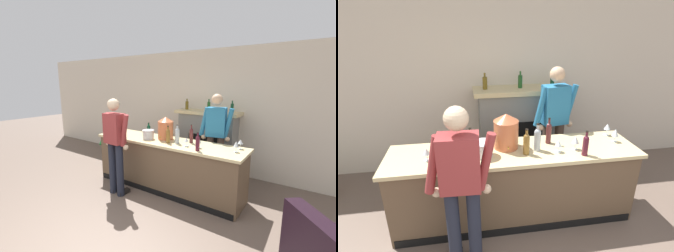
% 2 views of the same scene
% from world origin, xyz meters
% --- Properties ---
extents(wall_back_panel, '(12.00, 0.07, 2.75)m').
position_xyz_m(wall_back_panel, '(0.00, 3.65, 1.38)').
color(wall_back_panel, beige).
rests_on(wall_back_panel, ground_plane).
extents(bar_counter, '(2.97, 0.73, 0.95)m').
position_xyz_m(bar_counter, '(-0.18, 2.20, 0.48)').
color(bar_counter, brown).
rests_on(bar_counter, ground_plane).
extents(fireplace_stone, '(1.41, 0.52, 1.67)m').
position_xyz_m(fireplace_stone, '(0.11, 3.39, 0.71)').
color(fireplace_stone, gray).
rests_on(fireplace_stone, ground_plane).
extents(potted_plant_corner, '(0.41, 0.40, 0.63)m').
position_xyz_m(potted_plant_corner, '(-2.86, 3.03, 0.32)').
color(potted_plant_corner, '#A06539').
rests_on(potted_plant_corner, ground_plane).
extents(person_customer, '(0.66, 0.32, 1.75)m').
position_xyz_m(person_customer, '(-0.81, 1.51, 0.97)').
color(person_customer, '#1D212E').
rests_on(person_customer, ground_plane).
extents(person_bartender, '(0.65, 0.35, 1.81)m').
position_xyz_m(person_bartender, '(0.52, 2.85, 1.01)').
color(person_bartender, '#4F3E33').
rests_on(person_bartender, ground_plane).
extents(copper_dispenser, '(0.30, 0.34, 0.43)m').
position_xyz_m(copper_dispenser, '(-0.27, 2.30, 1.17)').
color(copper_dispenser, '#BE623C').
rests_on(copper_dispenser, bar_counter).
extents(ice_bucket_steel, '(0.23, 0.23, 0.17)m').
position_xyz_m(ice_bucket_steel, '(-0.56, 2.13, 1.04)').
color(ice_bucket_steel, silver).
rests_on(ice_bucket_steel, bar_counter).
extents(wine_bottle_burgundy_dark, '(0.08, 0.08, 0.34)m').
position_xyz_m(wine_bottle_burgundy_dark, '(0.08, 2.16, 1.10)').
color(wine_bottle_burgundy_dark, '#9DA8AE').
rests_on(wine_bottle_burgundy_dark, bar_counter).
extents(wine_bottle_merlot_tall, '(0.07, 0.07, 0.33)m').
position_xyz_m(wine_bottle_merlot_tall, '(0.27, 2.33, 1.10)').
color(wine_bottle_merlot_tall, '#4C1F20').
rests_on(wine_bottle_merlot_tall, bar_counter).
extents(wine_bottle_port_short, '(0.07, 0.07, 0.28)m').
position_xyz_m(wine_bottle_port_short, '(-0.69, 2.31, 1.08)').
color(wine_bottle_port_short, '#0B3821').
rests_on(wine_bottle_port_short, bar_counter).
extents(wine_bottle_riesling_slim, '(0.07, 0.07, 0.30)m').
position_xyz_m(wine_bottle_riesling_slim, '(0.58, 1.96, 1.08)').
color(wine_bottle_riesling_slim, '#4D1826').
rests_on(wine_bottle_riesling_slim, bar_counter).
extents(wine_bottle_cabernet_heavy, '(0.07, 0.07, 0.31)m').
position_xyz_m(wine_bottle_cabernet_heavy, '(-0.07, 2.09, 1.09)').
color(wine_bottle_cabernet_heavy, brown).
rests_on(wine_bottle_cabernet_heavy, bar_counter).
extents(wine_glass_front_left, '(0.09, 0.09, 0.17)m').
position_xyz_m(wine_glass_front_left, '(0.53, 2.11, 1.07)').
color(wine_glass_front_left, silver).
rests_on(wine_glass_front_left, bar_counter).
extents(wine_glass_near_bucket, '(0.08, 0.08, 0.15)m').
position_xyz_m(wine_glass_near_bucket, '(0.31, 2.08, 1.06)').
color(wine_glass_near_bucket, silver).
rests_on(wine_glass_near_bucket, bar_counter).
extents(wine_glass_front_right, '(0.09, 0.09, 0.16)m').
position_xyz_m(wine_glass_front_right, '(1.11, 2.44, 1.07)').
color(wine_glass_front_right, silver).
rests_on(wine_glass_front_right, bar_counter).
extents(wine_glass_back_row, '(0.08, 0.08, 0.15)m').
position_xyz_m(wine_glass_back_row, '(-1.18, 2.12, 1.06)').
color(wine_glass_back_row, silver).
rests_on(wine_glass_back_row, bar_counter).
extents(wine_glass_by_dispenser, '(0.08, 0.08, 0.17)m').
position_xyz_m(wine_glass_by_dispenser, '(1.11, 2.23, 1.07)').
color(wine_glass_by_dispenser, silver).
rests_on(wine_glass_by_dispenser, bar_counter).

